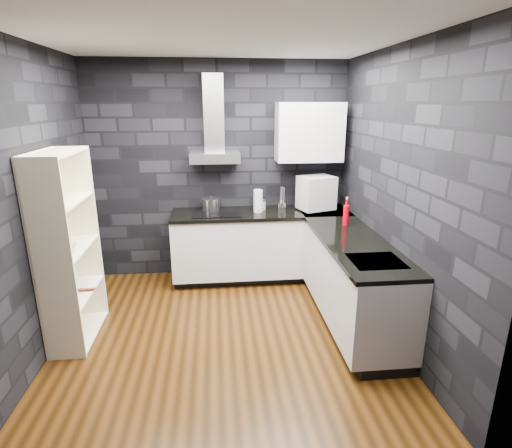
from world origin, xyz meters
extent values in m
plane|color=#43240B|center=(0.00, 0.00, 0.00)|extent=(3.20, 3.20, 0.00)
plane|color=silver|center=(0.00, 0.00, 2.70)|extent=(3.20, 3.20, 0.00)
cube|color=black|center=(0.00, 1.62, 1.35)|extent=(3.20, 0.05, 2.70)
cube|color=black|center=(0.00, -1.62, 1.35)|extent=(3.20, 0.05, 2.70)
cube|color=black|center=(-1.62, 0.00, 1.35)|extent=(0.05, 3.20, 2.70)
cube|color=black|center=(1.62, 0.00, 1.35)|extent=(0.05, 3.20, 2.70)
cube|color=black|center=(0.50, 1.34, 0.05)|extent=(2.18, 0.50, 0.10)
cube|color=black|center=(1.34, 0.10, 0.05)|extent=(0.50, 1.78, 0.10)
cube|color=silver|center=(0.50, 1.30, 0.48)|extent=(2.20, 0.60, 0.76)
cube|color=silver|center=(1.30, 0.10, 0.48)|extent=(0.60, 1.80, 0.76)
cube|color=black|center=(0.50, 1.29, 0.88)|extent=(2.20, 0.62, 0.04)
cube|color=black|center=(1.29, 0.10, 0.88)|extent=(0.62, 1.80, 0.04)
cube|color=black|center=(1.30, 1.30, 0.88)|extent=(0.62, 0.62, 0.04)
cube|color=#AFB0B4|center=(-0.05, 1.43, 1.56)|extent=(0.60, 0.34, 0.12)
cube|color=#AFB0B4|center=(-0.05, 1.50, 2.07)|extent=(0.24, 0.20, 0.90)
cube|color=silver|center=(1.10, 1.43, 1.85)|extent=(0.80, 0.35, 0.70)
cube|color=black|center=(-0.05, 1.30, 0.91)|extent=(0.58, 0.50, 0.01)
cube|color=#AFB0B4|center=(1.30, -0.40, 0.89)|extent=(0.44, 0.40, 0.01)
cylinder|color=#AFAFB3|center=(-0.12, 1.40, 0.98)|extent=(0.25, 0.25, 0.13)
cylinder|color=silver|center=(0.46, 1.29, 1.04)|extent=(0.12, 0.12, 0.28)
cylinder|color=tan|center=(0.52, 1.38, 0.96)|extent=(0.10, 0.10, 0.11)
cylinder|color=#AFAFB3|center=(0.75, 1.24, 0.96)|extent=(0.12, 0.12, 0.12)
cube|color=silver|center=(1.19, 1.29, 1.12)|extent=(0.49, 0.43, 0.41)
cylinder|color=#B8000D|center=(1.37, 0.65, 1.01)|extent=(0.08, 0.08, 0.22)
cube|color=#F8F1CD|center=(-1.42, 0.15, 0.90)|extent=(0.58, 0.87, 1.80)
imported|color=silver|center=(-1.42, 0.07, 0.94)|extent=(0.26, 0.26, 0.05)
imported|color=maroon|center=(-1.40, 0.26, 0.57)|extent=(0.16, 0.03, 0.21)
imported|color=#B2B2B2|center=(-1.41, 0.30, 0.59)|extent=(0.18, 0.02, 0.24)
camera|label=1|loc=(-0.05, -3.45, 2.20)|focal=28.00mm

